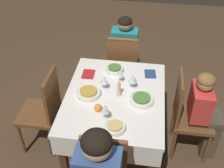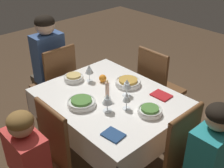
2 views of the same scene
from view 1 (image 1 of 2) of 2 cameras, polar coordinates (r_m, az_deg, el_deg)
ground_plane at (r=3.11m, az=0.49°, el=-12.41°), size 8.00×8.00×0.00m
dining_table at (r=2.66m, az=0.57°, el=-3.91°), size 1.13×0.91×0.72m
chair_north at (r=2.81m, az=14.99°, el=-5.76°), size 0.38×0.38×0.93m
chair_west at (r=3.35m, az=2.25°, el=3.88°), size 0.38×0.38×0.93m
chair_south at (r=2.85m, az=-13.64°, el=-4.89°), size 0.38×0.38×0.93m
person_child_red at (r=2.82m, az=18.38°, el=-5.54°), size 0.30×0.33×0.99m
person_child_teal at (r=3.44m, az=2.58°, el=6.47°), size 0.33×0.30×1.08m
bowl_east at (r=2.27m, az=0.59°, el=-8.75°), size 0.17×0.17×0.06m
wine_glass_east at (r=2.29m, az=-1.40°, el=-5.08°), size 0.07×0.07×0.16m
bowl_north at (r=2.52m, az=6.03°, el=-3.12°), size 0.22×0.22×0.06m
wine_glass_north at (r=2.62m, az=4.29°, el=1.08°), size 0.08×0.08×0.15m
bowl_west at (r=2.87m, az=0.56°, el=3.07°), size 0.18×0.18×0.06m
wine_glass_west at (r=2.69m, az=1.75°, el=2.20°), size 0.06×0.06×0.15m
bowl_south at (r=2.58m, az=-4.76°, el=-1.78°), size 0.22×0.22×0.06m
wine_glass_south at (r=2.60m, az=-1.59°, el=0.78°), size 0.07×0.07×0.15m
candle_centerpiece at (r=2.55m, az=1.42°, el=-1.15°), size 0.06×0.06×0.17m
orange_fruit at (r=2.42m, az=-2.85°, el=-4.85°), size 0.07×0.07×0.07m
napkin_red_folded at (r=2.87m, az=7.76°, el=2.05°), size 0.15×0.13×0.01m
napkin_spare_side at (r=2.85m, az=-4.84°, el=2.02°), size 0.16×0.12×0.01m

